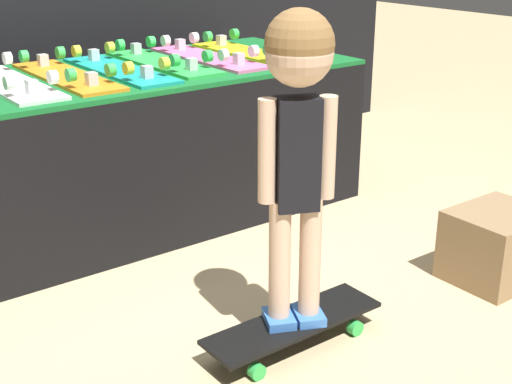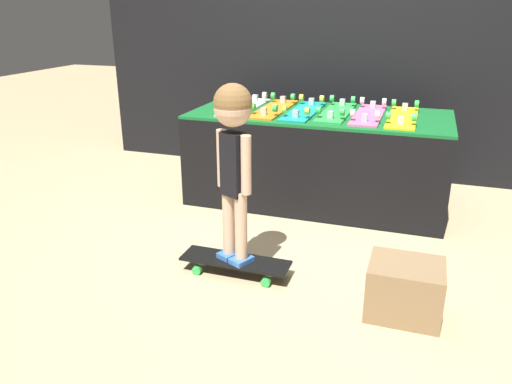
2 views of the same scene
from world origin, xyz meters
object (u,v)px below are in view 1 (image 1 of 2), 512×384
Objects in this scene: skateboard_teal_on_rack at (119,68)px; skateboard_orange_on_rack at (66,74)px; skateboard_yellow_on_rack at (250,51)px; skateboard_green_on_rack at (162,61)px; skateboard_pink_on_rack at (208,56)px; skateboard_on_floor at (293,326)px; child at (298,112)px; skateboard_white_on_rack at (10,82)px; storage_box at (496,245)px.

skateboard_orange_on_rack is at bearing 177.68° from skateboard_teal_on_rack.
skateboard_green_on_rack is at bearing 176.22° from skateboard_yellow_on_rack.
skateboard_pink_on_rack is at bearing 1.12° from skateboard_orange_on_rack.
skateboard_yellow_on_rack is 1.64m from skateboard_on_floor.
skateboard_pink_on_rack and skateboard_yellow_on_rack have the same top height.
child reaches higher than skateboard_on_floor.
skateboard_white_on_rack and skateboard_orange_on_rack have the same top height.
storage_box is at bearing 18.74° from child.
skateboard_green_on_rack and skateboard_yellow_on_rack have the same top height.
skateboard_orange_on_rack is 1.87m from storage_box.
skateboard_pink_on_rack is (0.95, 0.02, 0.00)m from skateboard_white_on_rack.
storage_box is (0.15, -1.40, -0.57)m from skateboard_yellow_on_rack.
skateboard_pink_on_rack is 0.24m from skateboard_yellow_on_rack.
child is (-0.55, -1.31, 0.08)m from skateboard_pink_on_rack.
skateboard_orange_on_rack is 0.95m from skateboard_yellow_on_rack.
skateboard_teal_on_rack is (0.48, -0.01, 0.00)m from skateboard_white_on_rack.
skateboard_yellow_on_rack is at bearing 0.04° from skateboard_white_on_rack.
skateboard_orange_on_rack is 0.71m from skateboard_pink_on_rack.
skateboard_pink_on_rack reaches higher than storage_box.
skateboard_green_on_rack is 1.66m from storage_box.
skateboard_green_on_rack is at bearing 176.00° from skateboard_pink_on_rack.
skateboard_white_on_rack is 0.48m from skateboard_teal_on_rack.
skateboard_orange_on_rack is 0.48m from skateboard_green_on_rack.
skateboard_white_on_rack and skateboard_pink_on_rack have the same top height.
skateboard_on_floor is (-0.78, -1.30, -0.63)m from skateboard_yellow_on_rack.
child is at bearing -82.57° from skateboard_orange_on_rack.
skateboard_yellow_on_rack is (0.24, -0.01, 0.00)m from skateboard_pink_on_rack.
skateboard_pink_on_rack is at bearing 2.85° from skateboard_teal_on_rack.
skateboard_yellow_on_rack is (0.48, -0.03, 0.00)m from skateboard_green_on_rack.
skateboard_on_floor is 0.94m from storage_box.
storage_box is at bearing -58.22° from skateboard_teal_on_rack.
skateboard_teal_on_rack is 1.73m from storage_box.
skateboard_teal_on_rack and skateboard_yellow_on_rack have the same top height.
skateboard_white_on_rack is 1.00× the size of skateboard_teal_on_rack.
skateboard_on_floor is at bearing -93.07° from skateboard_teal_on_rack.
skateboard_pink_on_rack is (0.48, 0.02, 0.00)m from skateboard_teal_on_rack.
skateboard_yellow_on_rack is 0.77× the size of child.
child is at bearing 173.82° from storage_box.
child reaches higher than skateboard_pink_on_rack.
skateboard_green_on_rack is at bearing 9.62° from skateboard_teal_on_rack.
skateboard_teal_on_rack is (0.24, -0.01, 0.00)m from skateboard_orange_on_rack.
skateboard_white_on_rack is 1.00× the size of skateboard_orange_on_rack.
storage_box is (0.38, -1.41, -0.57)m from skateboard_pink_on_rack.
skateboard_white_on_rack is 1.22× the size of skateboard_on_floor.
skateboard_yellow_on_rack is 1.51m from storage_box.
skateboard_white_on_rack is at bearing -177.41° from skateboard_green_on_rack.
skateboard_white_on_rack is at bearing 179.03° from skateboard_teal_on_rack.
storage_box is at bearing -6.18° from skateboard_on_floor.
skateboard_yellow_on_rack is at bearing -3.78° from skateboard_green_on_rack.
child is (-0.00, -0.00, 0.71)m from skateboard_on_floor.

